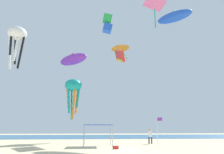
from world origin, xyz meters
name	(u,v)px	position (x,y,z in m)	size (l,w,h in m)	color
ground	(128,151)	(0.00, 0.00, -0.05)	(110.00, 110.00, 0.10)	beige
ocean_strip	(107,136)	(0.00, 31.76, 0.01)	(110.00, 23.71, 0.03)	#28608C
canopy_tent	(98,126)	(-2.69, 5.14, 2.27)	(3.23, 3.03, 2.38)	#B2B2B7
person_leftmost	(150,135)	(4.15, 7.83, 1.12)	(0.50, 0.45, 1.91)	#33384C
banner_flag	(158,129)	(3.47, 1.77, 1.90)	(0.61, 0.06, 3.10)	silver
cooler_box	(116,147)	(-1.00, 1.30, 0.18)	(0.57, 0.37, 0.35)	red
kite_octopus_teal	(73,87)	(-6.47, 13.06, 8.19)	(3.16, 3.16, 6.23)	teal
kite_inflatable_blue	(174,17)	(12.41, 17.69, 23.56)	(6.77, 6.44, 2.64)	blue
kite_diamond_pink	(154,5)	(5.69, 8.32, 20.21)	(3.13, 3.21, 4.39)	pink
kite_parafoil_red	(120,56)	(1.02, 14.43, 13.99)	(1.25, 6.20, 3.78)	red
kite_delta_orange	(120,47)	(2.18, 22.92, 18.80)	(5.40, 5.39, 3.11)	orange
kite_box_green	(107,24)	(-1.66, 4.68, 15.01)	(1.26, 1.08, 2.46)	green
kite_octopus_white	(17,35)	(-12.31, 3.58, 12.55)	(3.00, 3.00, 5.06)	white
kite_inflatable_purple	(73,59)	(-8.16, 27.39, 17.19)	(8.03, 7.71, 3.24)	purple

